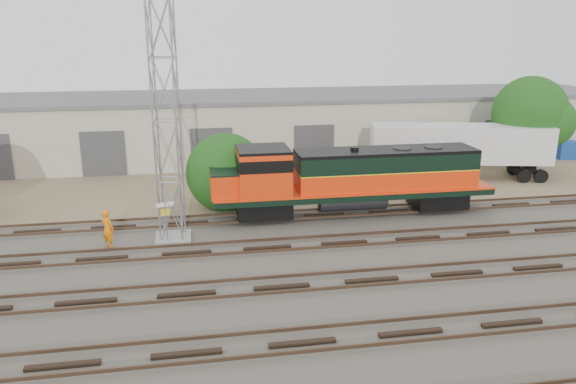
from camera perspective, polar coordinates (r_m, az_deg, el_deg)
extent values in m
plane|color=#47423A|center=(27.79, 6.57, -6.40)|extent=(140.00, 140.00, 0.00)
cube|color=#726047|center=(41.63, 0.81, 1.46)|extent=(80.00, 16.00, 0.02)
cube|color=black|center=(21.42, 12.33, -13.79)|extent=(80.00, 2.40, 0.14)
cube|color=#4C3828|center=(20.76, 13.15, -14.45)|extent=(80.00, 0.08, 0.14)
cube|color=#4C3828|center=(21.96, 11.62, -12.53)|extent=(80.00, 0.08, 0.14)
cube|color=black|center=(25.15, 8.50, -8.83)|extent=(80.00, 2.40, 0.14)
cube|color=#4C3828|center=(24.45, 9.06, -9.26)|extent=(80.00, 0.08, 0.14)
cube|color=#4C3828|center=(25.74, 7.99, -7.86)|extent=(80.00, 0.08, 0.14)
cube|color=black|center=(29.10, 5.75, -5.16)|extent=(80.00, 2.40, 0.14)
cube|color=#4C3828|center=(28.38, 6.16, -5.44)|extent=(80.00, 0.08, 0.14)
cube|color=#4C3828|center=(29.72, 5.37, -4.39)|extent=(80.00, 0.08, 0.14)
cube|color=black|center=(33.19, 3.68, -2.37)|extent=(80.00, 2.40, 0.14)
cube|color=#4C3828|center=(32.45, 3.99, -2.55)|extent=(80.00, 0.08, 0.14)
cube|color=#4C3828|center=(33.83, 3.39, -1.74)|extent=(80.00, 0.08, 0.14)
cube|color=beige|center=(48.82, -0.93, 6.67)|extent=(58.00, 10.00, 5.00)
cube|color=#59595B|center=(48.44, -0.94, 9.76)|extent=(58.40, 10.40, 0.30)
cube|color=#999993|center=(52.36, 24.69, 5.84)|extent=(14.00, 0.10, 5.00)
cube|color=#333335|center=(43.91, -18.23, 3.69)|extent=(3.20, 0.12, 3.40)
cube|color=#333335|center=(43.45, -7.73, 4.24)|extent=(3.20, 0.12, 3.40)
cube|color=#333335|center=(44.44, 2.66, 4.64)|extent=(3.20, 0.12, 3.40)
cube|color=#333335|center=(46.81, 12.30, 4.88)|extent=(3.20, 0.12, 3.40)
cube|color=#333335|center=(50.34, 20.81, 4.98)|extent=(3.20, 0.12, 3.40)
cube|color=black|center=(32.35, -2.49, -1.55)|extent=(3.09, 2.32, 0.97)
cube|color=black|center=(35.24, 14.91, -0.59)|extent=(3.09, 2.32, 0.97)
cube|color=black|center=(33.22, 6.62, 0.01)|extent=(16.43, 2.90, 0.34)
cylinder|color=black|center=(33.39, 6.59, -0.99)|extent=(4.06, 1.06, 1.06)
cube|color=red|center=(33.61, 9.83, 1.39)|extent=(10.63, 2.51, 1.16)
cube|color=black|center=(33.35, 9.92, 3.16)|extent=(10.63, 2.51, 0.97)
cube|color=black|center=(33.23, 9.97, 4.13)|extent=(10.63, 2.51, 0.19)
cube|color=red|center=(31.77, -2.54, 2.02)|extent=(2.90, 2.90, 2.51)
cube|color=black|center=(31.47, -2.57, 4.37)|extent=(2.90, 2.90, 0.15)
cube|color=red|center=(31.72, -6.51, 0.82)|extent=(1.55, 2.32, 1.35)
cube|color=gray|center=(30.19, -11.56, -4.55)|extent=(1.83, 1.83, 0.20)
cylinder|color=gray|center=(29.20, -13.33, 7.23)|extent=(0.09, 0.09, 12.18)
cylinder|color=gray|center=(29.15, -11.12, 7.35)|extent=(0.09, 0.09, 12.18)
cylinder|color=gray|center=(28.09, -13.44, 6.88)|extent=(0.09, 0.09, 12.18)
cylinder|color=gray|center=(28.05, -11.15, 7.01)|extent=(0.09, 0.09, 12.18)
cylinder|color=gray|center=(29.33, -12.26, -3.07)|extent=(0.07, 0.07, 2.26)
cube|color=white|center=(29.03, -12.38, -1.25)|extent=(0.90, 0.32, 0.23)
cube|color=yellow|center=(29.16, -12.33, -2.02)|extent=(0.45, 0.18, 0.36)
imported|color=orange|center=(29.65, -17.86, -3.57)|extent=(0.87, 0.81, 1.99)
cube|color=silver|center=(42.82, 17.08, 4.74)|extent=(13.09, 5.21, 2.67)
cube|color=black|center=(44.80, 23.09, 1.85)|extent=(2.84, 2.91, 0.99)
cube|color=black|center=(41.31, 10.55, 1.97)|extent=(0.15, 0.15, 1.28)
cube|color=black|center=(43.20, 10.19, 2.62)|extent=(0.15, 0.15, 1.28)
cube|color=navy|center=(53.29, 26.39, 3.87)|extent=(1.79, 1.71, 1.50)
cylinder|color=#382619|center=(35.16, -6.23, -1.09)|extent=(0.33, 0.33, 0.44)
sphere|color=#154112|center=(34.64, -6.33, 1.97)|extent=(4.89, 4.89, 4.89)
sphere|color=#154112|center=(34.13, -4.58, 0.95)|extent=(3.42, 3.42, 3.42)
cylinder|color=#382619|center=(46.27, 22.89, 3.40)|extent=(0.31, 0.31, 2.72)
sphere|color=#154112|center=(45.73, 23.34, 7.38)|extent=(5.44, 5.44, 5.44)
sphere|color=#154112|center=(45.74, 24.96, 6.51)|extent=(3.81, 3.81, 3.81)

